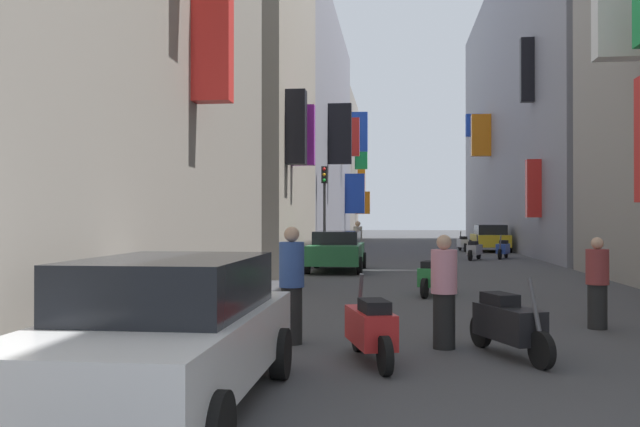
% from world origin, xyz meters
% --- Properties ---
extents(ground_plane, '(140.00, 140.00, 0.00)m').
position_xyz_m(ground_plane, '(0.00, 30.00, 0.00)').
color(ground_plane, '#424244').
extents(building_left_mid_b, '(6.79, 9.08, 17.97)m').
position_xyz_m(building_left_mid_b, '(-8.00, 22.12, 8.98)').
color(building_left_mid_b, '#9E9384').
rests_on(building_left_mid_b, ground).
extents(building_left_mid_c, '(7.36, 22.12, 14.21)m').
position_xyz_m(building_left_mid_c, '(-7.99, 37.72, 7.10)').
color(building_left_mid_c, gray).
rests_on(building_left_mid_c, ground).
extents(building_left_far, '(7.29, 11.22, 12.24)m').
position_xyz_m(building_left_far, '(-7.98, 54.39, 6.12)').
color(building_left_far, gray).
rests_on(building_left_far, ground).
extents(building_right_mid_b, '(7.30, 36.25, 17.97)m').
position_xyz_m(building_right_mid_b, '(8.00, 41.87, 8.98)').
color(building_right_mid_b, gray).
rests_on(building_right_mid_b, ground).
extents(parked_car_yellow, '(1.95, 3.97, 1.51)m').
position_xyz_m(parked_car_yellow, '(3.82, 35.82, 0.79)').
color(parked_car_yellow, gold).
rests_on(parked_car_yellow, ground).
extents(parked_car_green, '(1.96, 4.06, 1.42)m').
position_xyz_m(parked_car_green, '(-3.56, 21.29, 0.76)').
color(parked_car_green, '#236638').
rests_on(parked_car_green, ground).
extents(parked_car_white, '(1.99, 4.25, 1.50)m').
position_xyz_m(parked_car_white, '(-3.73, 4.19, 0.78)').
color(parked_car_white, white).
rests_on(parked_car_white, ground).
extents(scooter_blue, '(0.81, 1.83, 1.13)m').
position_xyz_m(scooter_blue, '(3.50, 29.23, 0.46)').
color(scooter_blue, '#2D4CAD').
rests_on(scooter_blue, ground).
extents(scooter_red, '(0.75, 1.92, 1.13)m').
position_xyz_m(scooter_red, '(-1.80, 6.54, 0.46)').
color(scooter_red, red).
rests_on(scooter_red, ground).
extents(scooter_green, '(0.76, 1.87, 1.13)m').
position_xyz_m(scooter_green, '(-0.59, 14.24, 0.46)').
color(scooter_green, '#287F3D').
rests_on(scooter_green, ground).
extents(scooter_white, '(0.56, 1.95, 1.13)m').
position_xyz_m(scooter_white, '(2.31, 35.90, 0.46)').
color(scooter_white, silver).
rests_on(scooter_white, ground).
extents(scooter_silver, '(0.82, 1.75, 1.13)m').
position_xyz_m(scooter_silver, '(2.06, 28.09, 0.46)').
color(scooter_silver, '#ADADB2').
rests_on(scooter_silver, ground).
extents(scooter_black, '(0.87, 1.87, 1.13)m').
position_xyz_m(scooter_black, '(0.06, 7.10, 0.46)').
color(scooter_black, black).
rests_on(scooter_black, ground).
extents(pedestrian_near_left, '(0.50, 0.50, 1.66)m').
position_xyz_m(pedestrian_near_left, '(-0.77, 7.59, 0.82)').
color(pedestrian_near_left, black).
rests_on(pedestrian_near_left, ground).
extents(pedestrian_near_right, '(0.54, 0.54, 1.77)m').
position_xyz_m(pedestrian_near_right, '(-3.03, 7.69, 0.89)').
color(pedestrian_near_right, black).
rests_on(pedestrian_near_right, ground).
extents(pedestrian_mid_street, '(0.54, 0.54, 1.57)m').
position_xyz_m(pedestrian_mid_street, '(1.97, 9.61, 0.78)').
color(pedestrian_mid_street, black).
rests_on(pedestrian_mid_street, ground).
extents(pedestrian_far_away, '(0.44, 0.44, 1.76)m').
position_xyz_m(pedestrian_far_away, '(-3.10, 26.15, 0.88)').
color(pedestrian_far_away, '#3A3A3A').
rests_on(pedestrian_far_away, ground).
extents(traffic_light_near_corner, '(0.26, 0.34, 4.21)m').
position_xyz_m(traffic_light_near_corner, '(-4.65, 27.13, 2.87)').
color(traffic_light_near_corner, '#2D2D2D').
rests_on(traffic_light_near_corner, ground).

